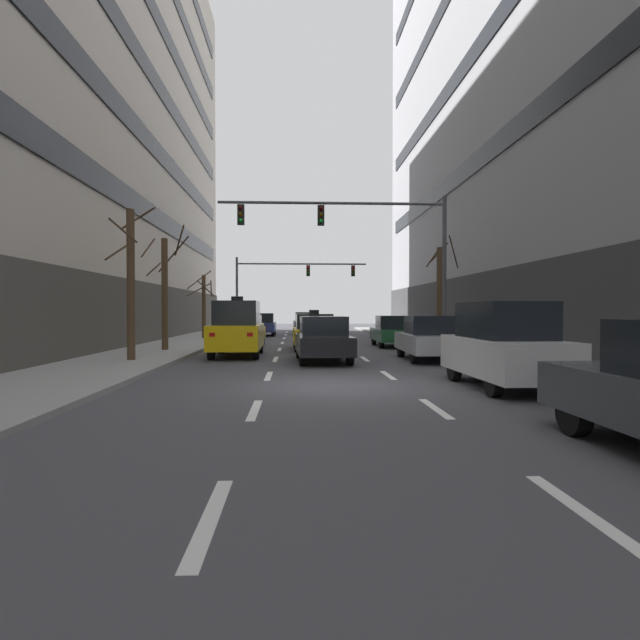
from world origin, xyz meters
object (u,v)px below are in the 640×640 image
car_parked_3 (393,331)px  street_tree_2 (440,293)px  taxi_driving_0 (246,331)px  traffic_signal_0 (366,237)px  taxi_driving_3 (314,332)px  traffic_signal_1 (285,278)px  car_parked_1 (504,345)px  street_tree_3 (165,290)px  car_driving_4 (306,323)px  street_tree_0 (204,304)px  car_driving_1 (263,325)px  car_parked_2 (429,338)px  car_driving_2 (323,339)px  street_tree_1 (131,282)px  taxi_driving_5 (237,329)px

car_parked_3 → street_tree_2: bearing=14.7°
taxi_driving_0 → traffic_signal_0: size_ratio=0.44×
taxi_driving_3 → traffic_signal_1: traffic_signal_1 is taller
car_parked_1 → street_tree_3: bearing=134.2°
car_driving_4 → street_tree_0: 11.01m
car_parked_1 → taxi_driving_0: bearing=116.5°
car_parked_1 → car_driving_1: bearing=105.6°
traffic_signal_1 → car_parked_2: bearing=-75.1°
taxi_driving_0 → car_parked_1: car_parked_1 is taller
taxi_driving_3 → car_parked_2: (4.04, -5.24, -0.02)m
traffic_signal_0 → street_tree_2: bearing=46.9°
taxi_driving_0 → street_tree_3: 5.51m
car_driving_2 → taxi_driving_3: bearing=91.3°
car_driving_2 → car_parked_2: car_parked_2 is taller
street_tree_1 → traffic_signal_0: bearing=24.3°
car_parked_2 → car_parked_3: bearing=90.0°
street_tree_3 → car_driving_2: bearing=-33.3°
car_parked_3 → street_tree_1: 13.37m
car_parked_3 → street_tree_1: street_tree_1 is taller
car_driving_2 → street_tree_2: 10.76m
taxi_driving_3 → car_driving_4: 17.06m
car_driving_4 → traffic_signal_0: traffic_signal_0 is taller
car_parked_2 → car_driving_4: bearing=100.3°
car_driving_2 → car_parked_1: size_ratio=1.04×
car_driving_1 → car_parked_3: car_driving_1 is taller
car_driving_1 → car_parked_1: size_ratio=1.04×
street_tree_0 → car_parked_1: bearing=-62.7°
street_tree_2 → car_driving_4: bearing=114.9°
car_parked_2 → street_tree_2: street_tree_2 is taller
traffic_signal_1 → street_tree_2: size_ratio=1.84×
car_parked_1 → street_tree_2: 15.13m
car_driving_2 → street_tree_2: (6.50, 8.35, 1.92)m
traffic_signal_0 → street_tree_0: size_ratio=2.29×
car_driving_4 → car_parked_3: size_ratio=1.09×
taxi_driving_3 → street_tree_3: bearing=-168.2°
traffic_signal_1 → street_tree_1: bearing=-102.2°
car_driving_4 → traffic_signal_0: (2.18, -19.18, 4.09)m
taxi_driving_5 → taxi_driving_3: bearing=46.2°
taxi_driving_3 → street_tree_1: size_ratio=0.84×
street_tree_1 → taxi_driving_3: bearing=42.9°
taxi_driving_0 → street_tree_2: street_tree_2 is taller
taxi_driving_0 → taxi_driving_3: taxi_driving_3 is taller
taxi_driving_0 → car_parked_2: size_ratio=0.97×
car_parked_2 → street_tree_3: 11.36m
taxi_driving_0 → taxi_driving_3: (3.41, -2.82, 0.04)m
taxi_driving_0 → street_tree_0: street_tree_0 is taller
car_driving_4 → traffic_signal_1: bearing=-152.8°
car_driving_2 → taxi_driving_3: (-0.12, 5.68, 0.03)m
taxi_driving_3 → street_tree_0: (-6.48, 8.24, 1.41)m
taxi_driving_0 → car_driving_2: size_ratio=0.97×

